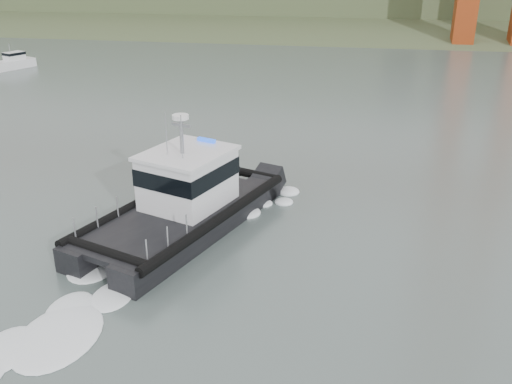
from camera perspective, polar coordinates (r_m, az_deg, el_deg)
ground at (r=20.12m, az=-4.09°, el=-17.22°), size 400.00×400.00×0.00m
patrol_boat at (r=28.66m, az=-7.18°, el=-0.76°), size 8.42×13.30×6.07m
motorboat at (r=75.43m, az=-23.15°, el=11.85°), size 3.82×5.76×3.02m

